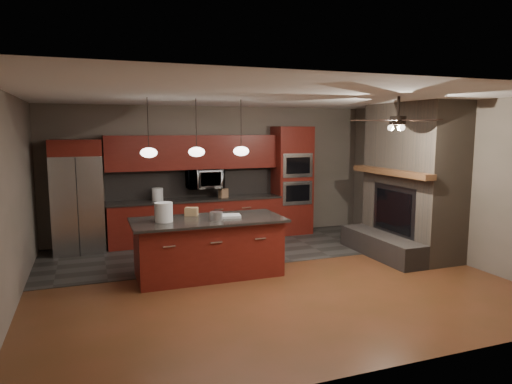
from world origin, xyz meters
name	(u,v)px	position (x,y,z in m)	size (l,w,h in m)	color
ground	(265,277)	(0.00, 0.00, 0.00)	(7.00, 7.00, 0.00)	brown
ceiling	(265,97)	(0.00, 0.00, 2.80)	(7.00, 6.00, 0.02)	white
back_wall	(214,172)	(0.00, 3.00, 1.40)	(7.00, 0.02, 2.80)	slate
right_wall	(446,181)	(3.50, 0.00, 1.40)	(0.02, 6.00, 2.80)	slate
left_wall	(9,202)	(-3.50, 0.00, 1.40)	(0.02, 6.00, 2.80)	slate
slate_tile_patch	(231,249)	(0.00, 1.80, 0.01)	(7.00, 2.40, 0.01)	#35322F
fireplace_column	(410,185)	(3.04, 0.40, 1.30)	(1.30, 2.10, 2.80)	#695A4B
back_cabinetry	(195,199)	(-0.48, 2.74, 0.89)	(3.59, 0.64, 2.20)	maroon
oven_tower	(292,181)	(1.70, 2.69, 1.19)	(0.80, 0.63, 2.38)	maroon
microwave	(204,179)	(-0.27, 2.75, 1.30)	(0.73, 0.41, 0.50)	silver
refrigerator	(78,197)	(-2.75, 2.62, 1.07)	(0.92, 0.75, 2.13)	silver
kitchen_island	(209,247)	(-0.80, 0.41, 0.46)	(2.39, 1.09, 0.92)	maroon
white_bucket	(164,212)	(-1.49, 0.41, 1.07)	(0.28, 0.28, 0.30)	silver
paint_can	(216,216)	(-0.71, 0.25, 0.99)	(0.20, 0.20, 0.13)	#BABABF
paint_tray	(228,216)	(-0.47, 0.42, 0.94)	(0.40, 0.28, 0.04)	silver
cardboard_box	(191,211)	(-0.99, 0.78, 0.99)	(0.21, 0.15, 0.13)	#A48054
counter_bucket	(158,194)	(-1.26, 2.70, 1.03)	(0.22, 0.22, 0.25)	white
counter_box	(223,193)	(0.10, 2.65, 0.99)	(0.17, 0.13, 0.19)	#946B4C
pendant_left	(149,152)	(-1.65, 0.70, 1.96)	(0.26, 0.26, 0.92)	black
pendant_center	(197,152)	(-0.90, 0.70, 1.96)	(0.26, 0.26, 0.92)	black
pendant_right	(241,151)	(-0.15, 0.70, 1.96)	(0.26, 0.26, 0.92)	black
ceiling_fan	(398,120)	(1.80, -0.80, 2.46)	(1.27, 1.33, 0.41)	black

